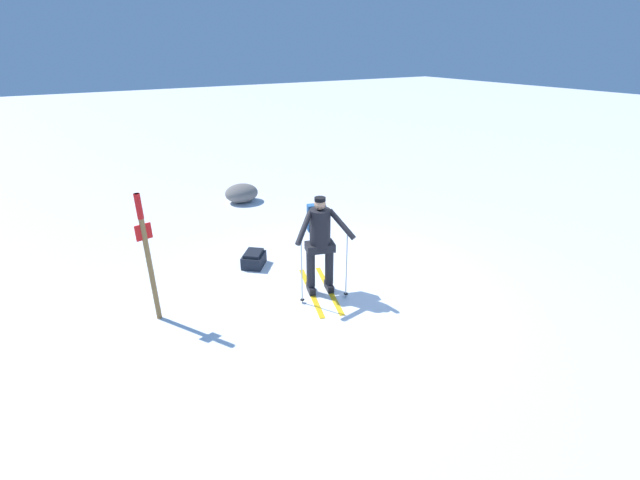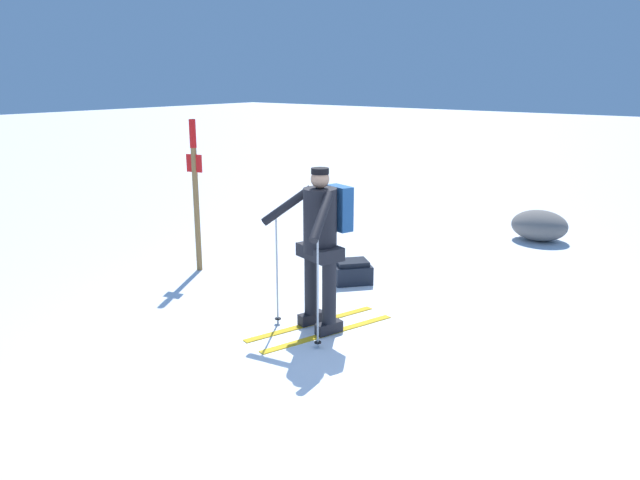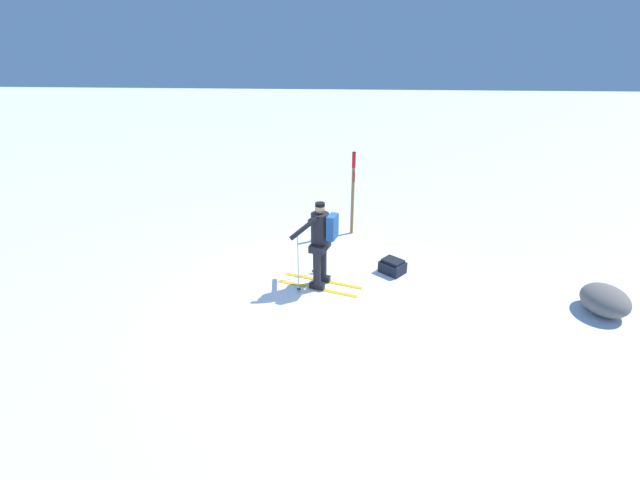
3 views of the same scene
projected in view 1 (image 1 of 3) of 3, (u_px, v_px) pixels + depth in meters
name	position (u px, v px, depth m)	size (l,w,h in m)	color
ground_plane	(344.00, 285.00, 7.80)	(80.00, 80.00, 0.00)	white
skier	(320.00, 239.00, 7.22)	(1.05, 1.72, 1.76)	gold
dropped_backpack	(254.00, 259.00, 8.44)	(0.61, 0.62, 0.30)	black
trail_marker	(147.00, 249.00, 6.36)	(0.24, 0.09, 2.10)	olive
rock_boulder	(242.00, 193.00, 11.83)	(0.91, 0.78, 0.50)	slate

